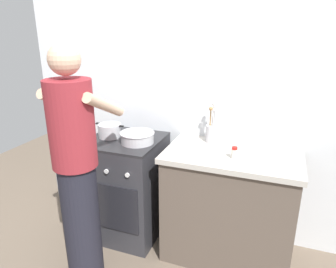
{
  "coord_description": "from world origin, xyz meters",
  "views": [
    {
      "loc": [
        0.83,
        -1.98,
        1.77
      ],
      "look_at": [
        0.05,
        0.12,
        1.0
      ],
      "focal_mm": 32.68,
      "sensor_mm": 36.0,
      "label": 1
    }
  ],
  "objects_px": {
    "pot": "(110,130)",
    "mixing_bowl": "(137,137)",
    "utensil_crock": "(212,131)",
    "spice_bottle": "(234,153)",
    "stove_range": "(127,187)",
    "person": "(77,170)"
  },
  "relations": [
    {
      "from": "mixing_bowl",
      "to": "pot",
      "type": "bearing_deg",
      "value": 170.58
    },
    {
      "from": "spice_bottle",
      "to": "person",
      "type": "relative_size",
      "value": 0.05
    },
    {
      "from": "mixing_bowl",
      "to": "person",
      "type": "bearing_deg",
      "value": -110.28
    },
    {
      "from": "stove_range",
      "to": "pot",
      "type": "xyz_separation_m",
      "value": [
        -0.14,
        0.0,
        0.51
      ]
    },
    {
      "from": "pot",
      "to": "spice_bottle",
      "type": "height_order",
      "value": "pot"
    },
    {
      "from": "pot",
      "to": "mixing_bowl",
      "type": "height_order",
      "value": "pot"
    },
    {
      "from": "mixing_bowl",
      "to": "person",
      "type": "height_order",
      "value": "person"
    },
    {
      "from": "utensil_crock",
      "to": "pot",
      "type": "bearing_deg",
      "value": -168.03
    },
    {
      "from": "pot",
      "to": "mixing_bowl",
      "type": "bearing_deg",
      "value": -9.42
    },
    {
      "from": "stove_range",
      "to": "person",
      "type": "xyz_separation_m",
      "value": [
        -0.06,
        -0.58,
        0.41
      ]
    },
    {
      "from": "stove_range",
      "to": "utensil_crock",
      "type": "bearing_deg",
      "value": 14.64
    },
    {
      "from": "utensil_crock",
      "to": "person",
      "type": "bearing_deg",
      "value": -134.9
    },
    {
      "from": "stove_range",
      "to": "spice_bottle",
      "type": "relative_size",
      "value": 10.45
    },
    {
      "from": "pot",
      "to": "person",
      "type": "relative_size",
      "value": 0.15
    },
    {
      "from": "stove_range",
      "to": "spice_bottle",
      "type": "xyz_separation_m",
      "value": [
        0.92,
        -0.09,
        0.49
      ]
    },
    {
      "from": "stove_range",
      "to": "utensil_crock",
      "type": "height_order",
      "value": "utensil_crock"
    },
    {
      "from": "utensil_crock",
      "to": "spice_bottle",
      "type": "xyz_separation_m",
      "value": [
        0.22,
        -0.27,
        -0.05
      ]
    },
    {
      "from": "spice_bottle",
      "to": "utensil_crock",
      "type": "bearing_deg",
      "value": 129.23
    },
    {
      "from": "pot",
      "to": "mixing_bowl",
      "type": "distance_m",
      "value": 0.28
    },
    {
      "from": "stove_range",
      "to": "person",
      "type": "bearing_deg",
      "value": -95.79
    },
    {
      "from": "person",
      "to": "spice_bottle",
      "type": "bearing_deg",
      "value": 26.45
    },
    {
      "from": "stove_range",
      "to": "utensil_crock",
      "type": "distance_m",
      "value": 0.91
    }
  ]
}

